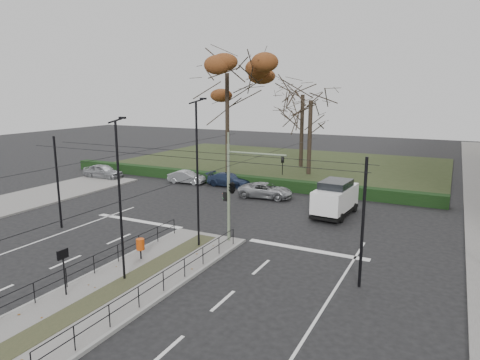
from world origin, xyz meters
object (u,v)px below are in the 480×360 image
object	(u,v)px
parked_car_second	(187,177)
parked_car_first	(103,171)
white_van	(335,197)
bare_tree_near	(311,106)
parked_car_third	(229,180)
rust_tree	(227,73)
litter_bin	(140,245)
streetlamp_median_near	(120,199)
streetlamp_median_far	(198,173)
traffic_light	(234,186)
parked_car_fourth	(266,190)
info_panel	(63,259)
bare_tree_center	(303,100)

from	to	relation	value
parked_car_second	parked_car_first	bearing A→B (deg)	97.39
white_van	bare_tree_near	size ratio (longest dim) A/B	0.48
parked_car_first	parked_car_third	bearing A→B (deg)	-80.29
rust_tree	parked_car_first	bearing A→B (deg)	-138.45
parked_car_first	white_van	world-z (taller)	white_van
litter_bin	parked_car_first	world-z (taller)	parked_car_first
streetlamp_median_near	white_van	xyz separation A→B (m)	(5.97, 15.31, -2.66)
parked_car_third	rust_tree	world-z (taller)	rust_tree
litter_bin	streetlamp_median_far	world-z (taller)	streetlamp_median_far
litter_bin	white_van	bearing A→B (deg)	62.11
traffic_light	litter_bin	size ratio (longest dim) A/B	5.23
streetlamp_median_near	streetlamp_median_far	size ratio (longest dim) A/B	0.91
traffic_light	parked_car_second	size ratio (longest dim) A/B	1.54
parked_car_third	white_van	size ratio (longest dim) A/B	0.87
parked_car_fourth	parked_car_second	bearing A→B (deg)	72.11
parked_car_fourth	info_panel	bearing A→B (deg)	171.61
parked_car_first	parked_car_third	xyz separation A→B (m)	(13.25, 2.55, -0.11)
traffic_light	litter_bin	distance (m)	6.12
parked_car_second	parked_car_fourth	world-z (taller)	parked_car_fourth
rust_tree	bare_tree_center	xyz separation A→B (m)	(6.12, 6.77, -2.84)
bare_tree_near	bare_tree_center	bearing A→B (deg)	118.99
streetlamp_median_near	parked_car_third	xyz separation A→B (m)	(-5.31, 20.31, -3.35)
parked_car_second	parked_car_third	world-z (taller)	parked_car_third
parked_car_fourth	white_van	distance (m)	6.97
streetlamp_median_near	white_van	size ratio (longest dim) A/B	1.52
traffic_light	bare_tree_center	world-z (taller)	bare_tree_center
streetlamp_median_near	info_panel	bearing A→B (deg)	-116.36
bare_tree_center	parked_car_second	bearing A→B (deg)	-117.12
rust_tree	white_van	bearing A→B (deg)	-36.97
litter_bin	info_panel	size ratio (longest dim) A/B	0.53
streetlamp_median_near	rust_tree	size ratio (longest dim) A/B	0.55
info_panel	parked_car_first	xyz separation A→B (m)	(-17.38, 20.13, -1.02)
parked_car_fourth	white_van	bearing A→B (deg)	-117.48
traffic_light	info_panel	world-z (taller)	traffic_light
streetlamp_median_near	white_van	bearing A→B (deg)	68.68
white_van	rust_tree	world-z (taller)	rust_tree
streetlamp_median_far	parked_car_third	bearing A→B (deg)	112.03
streetlamp_median_near	bare_tree_center	xyz separation A→B (m)	(-2.66, 33.19, 3.79)
streetlamp_median_far	bare_tree_center	distance (m)	28.25
litter_bin	white_van	world-z (taller)	white_van
white_van	bare_tree_center	size ratio (longest dim) A/B	0.45
streetlamp_median_near	parked_car_first	xyz separation A→B (m)	(-18.56, 17.75, -3.24)
info_panel	parked_car_third	xyz separation A→B (m)	(-4.13, 22.68, -1.13)
traffic_light	litter_bin	world-z (taller)	traffic_light
info_panel	parked_car_third	distance (m)	23.08
white_van	bare_tree_center	world-z (taller)	bare_tree_center
white_van	bare_tree_near	xyz separation A→B (m)	(-6.38, 13.81, 5.95)
streetlamp_median_far	parked_car_second	distance (m)	18.03
litter_bin	info_panel	bearing A→B (deg)	-93.16
streetlamp_median_far	parked_car_third	distance (m)	16.56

